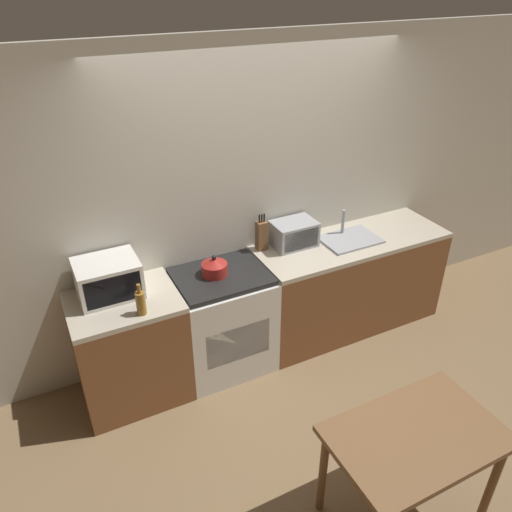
# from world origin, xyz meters

# --- Properties ---
(ground_plane) EXTENTS (16.00, 16.00, 0.00)m
(ground_plane) POSITION_xyz_m (0.00, 0.00, 0.00)
(ground_plane) COLOR brown
(wall_back) EXTENTS (10.00, 0.06, 2.60)m
(wall_back) POSITION_xyz_m (0.00, 1.01, 1.30)
(wall_back) COLOR beige
(wall_back) RESTS_ON ground_plane
(counter_left_run) EXTENTS (0.80, 0.62, 0.90)m
(counter_left_run) POSITION_xyz_m (-1.25, 0.67, 0.45)
(counter_left_run) COLOR brown
(counter_left_run) RESTS_ON ground_plane
(counter_right_run) EXTENTS (1.76, 0.62, 0.90)m
(counter_right_run) POSITION_xyz_m (0.77, 0.67, 0.45)
(counter_right_run) COLOR brown
(counter_right_run) RESTS_ON ground_plane
(stove_range) EXTENTS (0.75, 0.62, 0.90)m
(stove_range) POSITION_xyz_m (-0.48, 0.67, 0.45)
(stove_range) COLOR silver
(stove_range) RESTS_ON ground_plane
(kettle) EXTENTS (0.20, 0.20, 0.17)m
(kettle) POSITION_xyz_m (-0.53, 0.69, 0.97)
(kettle) COLOR maroon
(kettle) RESTS_ON stove_range
(microwave) EXTENTS (0.44, 0.36, 0.28)m
(microwave) POSITION_xyz_m (-1.31, 0.78, 1.04)
(microwave) COLOR silver
(microwave) RESTS_ON counter_left_run
(bottle) EXTENTS (0.07, 0.07, 0.24)m
(bottle) POSITION_xyz_m (-1.17, 0.45, 0.99)
(bottle) COLOR olive
(bottle) RESTS_ON counter_left_run
(knife_block) EXTENTS (0.09, 0.07, 0.33)m
(knife_block) POSITION_xyz_m (-0.02, 0.88, 1.03)
(knife_block) COLOR brown
(knife_block) RESTS_ON counter_right_run
(toaster_oven) EXTENTS (0.37, 0.26, 0.22)m
(toaster_oven) POSITION_xyz_m (0.26, 0.83, 1.01)
(toaster_oven) COLOR #999BA0
(toaster_oven) RESTS_ON counter_right_run
(sink_basin) EXTENTS (0.50, 0.36, 0.24)m
(sink_basin) POSITION_xyz_m (0.74, 0.68, 0.92)
(sink_basin) COLOR #999BA0
(sink_basin) RESTS_ON counter_right_run
(dining_table) EXTENTS (0.98, 0.63, 0.72)m
(dining_table) POSITION_xyz_m (-0.05, -1.09, 0.62)
(dining_table) COLOR brown
(dining_table) RESTS_ON ground_plane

